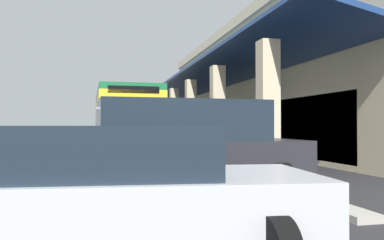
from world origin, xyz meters
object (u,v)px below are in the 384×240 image
Objects in this scene: parked_suv_charcoal at (184,148)px; potted_palm at (168,135)px; pedestrian at (140,143)px; transit_bus at (122,118)px; parked_sedan_silver at (113,191)px.

potted_palm is at bearing 171.19° from parked_suv_charcoal.
transit_bus is at bearing -178.72° from pedestrian.
transit_bus is at bearing -177.23° from parked_suv_charcoal.
transit_bus is 12.58m from potted_palm.
pedestrian is at bearing 172.63° from parked_sedan_silver.
pedestrian is at bearing 1.28° from transit_bus.
potted_palm reaches higher than pedestrian.
potted_palm is (-27.66, 5.27, -0.06)m from parked_sedan_silver.
parked_suv_charcoal reaches higher than pedestrian.
parked_suv_charcoal is at bearing -8.81° from potted_palm.
potted_palm reaches higher than parked_sedan_silver.
parked_sedan_silver is 1.59× the size of potted_palm.
parked_suv_charcoal is 3.67m from parked_sedan_silver.
parked_sedan_silver is at bearing -10.79° from potted_palm.
parked_suv_charcoal is 3.00× the size of pedestrian.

